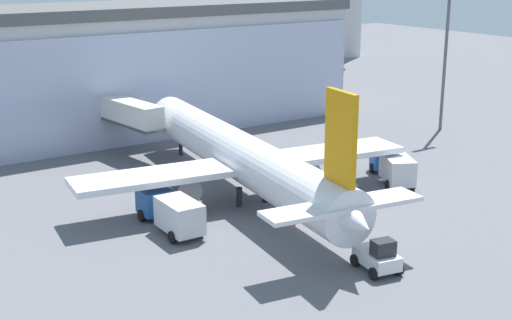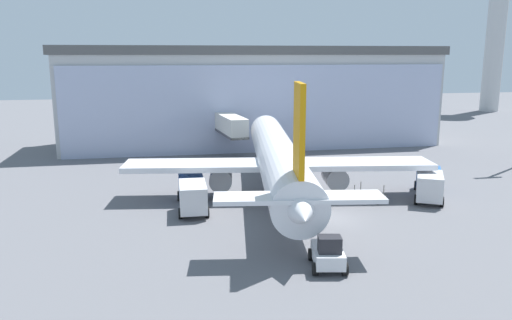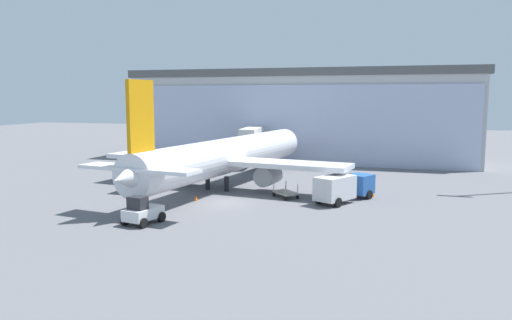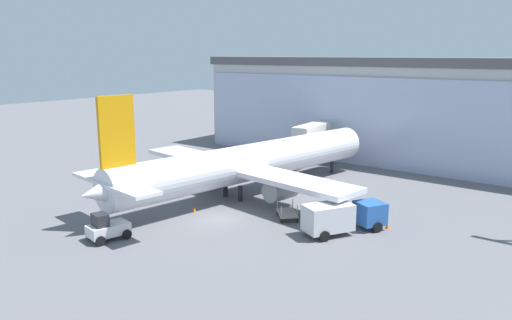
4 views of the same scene
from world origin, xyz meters
name	(u,v)px [view 1 (image 1 of 4)]	position (x,y,z in m)	size (l,w,h in m)	color
ground	(325,217)	(0.00, 0.00, 0.00)	(240.00, 240.00, 0.00)	slate
terminal_building	(128,68)	(0.00, 35.31, 7.15)	(54.47, 14.00, 14.29)	#B5B5B5
jet_bridge	(120,112)	(-5.05, 26.49, 4.26)	(3.66, 12.82, 5.63)	silver
apron_light_mast	(447,27)	(29.57, 14.83, 11.79)	(3.20, 0.40, 20.04)	#59595E
airplane	(241,157)	(-2.69, 7.75, 3.49)	(28.75, 37.51, 11.45)	silver
catering_truck	(171,211)	(-11.03, 4.42, 1.47)	(2.63, 7.35, 2.65)	#2659A5
fuel_truck	(393,166)	(10.78, 3.67, 1.47)	(5.39, 7.47, 2.65)	#2659A5
baggage_cart	(341,187)	(5.02, 3.97, 0.50)	(3.10, 3.12, 1.50)	#9E998C
pushback_tug	(378,257)	(-3.49, -9.39, 0.97)	(2.68, 3.48, 2.30)	silver
safety_cone_nose	(294,222)	(-2.99, 0.05, 0.28)	(0.36, 0.36, 0.55)	orange
safety_cone_wingtip	(386,165)	(13.36, 7.12, 0.28)	(0.36, 0.36, 0.55)	orange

